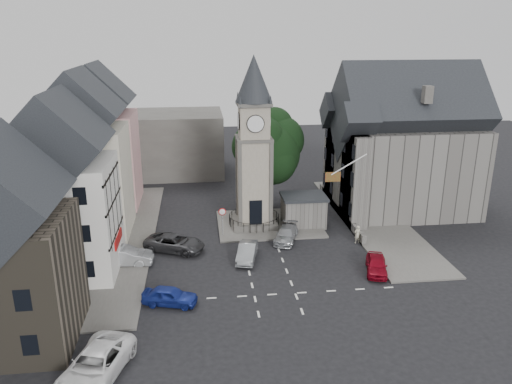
{
  "coord_description": "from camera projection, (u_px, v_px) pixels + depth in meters",
  "views": [
    {
      "loc": [
        -5.11,
        -37.23,
        18.43
      ],
      "look_at": [
        -0.15,
        5.0,
        4.42
      ],
      "focal_mm": 35.0,
      "sensor_mm": 36.0,
      "label": 1
    }
  ],
  "objects": [
    {
      "name": "terrace_tudor",
      "position": [
        63.0,
        198.0,
        37.8
      ],
      "size": [
        8.1,
        7.6,
        12.0
      ],
      "color": "silver",
      "rests_on": "ground"
    },
    {
      "name": "stone_shelter",
      "position": [
        303.0,
        210.0,
        48.58
      ],
      "size": [
        4.3,
        3.3,
        3.08
      ],
      "color": "#5C5955",
      "rests_on": "ground"
    },
    {
      "name": "pedestrian",
      "position": [
        357.0,
        234.0,
        44.68
      ],
      "size": [
        0.68,
        0.51,
        1.67
      ],
      "primitive_type": "imported",
      "rotation": [
        0.0,
        0.0,
        3.34
      ],
      "color": "beige",
      "rests_on": "ground"
    },
    {
      "name": "car_east_red",
      "position": [
        376.0,
        265.0,
        39.36
      ],
      "size": [
        2.58,
        4.17,
        1.33
      ],
      "primitive_type": "imported",
      "rotation": [
        0.0,
        0.0,
        -0.28
      ],
      "color": "maroon",
      "rests_on": "ground"
    },
    {
      "name": "central_island",
      "position": [
        269.0,
        224.0,
        49.14
      ],
      "size": [
        10.0,
        8.0,
        0.16
      ],
      "primitive_type": "cube",
      "color": "#595651",
      "rests_on": "ground"
    },
    {
      "name": "ground",
      "position": [
        265.0,
        261.0,
        41.45
      ],
      "size": [
        120.0,
        120.0,
        0.0
      ],
      "primitive_type": "plane",
      "color": "black",
      "rests_on": "ground"
    },
    {
      "name": "backdrop_west",
      "position": [
        146.0,
        144.0,
        65.29
      ],
      "size": [
        20.0,
        10.0,
        8.0
      ],
      "primitive_type": "cube",
      "color": "#4C4944",
      "rests_on": "ground"
    },
    {
      "name": "building_sw_stone",
      "position": [
        0.0,
        261.0,
        29.41
      ],
      "size": [
        8.6,
        7.6,
        10.4
      ],
      "color": "#3F392F",
      "rests_on": "ground"
    },
    {
      "name": "east_building",
      "position": [
        400.0,
        152.0,
        51.6
      ],
      "size": [
        14.4,
        11.4,
        12.6
      ],
      "color": "#5C5955",
      "rests_on": "ground"
    },
    {
      "name": "terrace_cream",
      "position": [
        84.0,
        165.0,
        45.23
      ],
      "size": [
        8.1,
        7.6,
        12.8
      ],
      "color": "beige",
      "rests_on": "ground"
    },
    {
      "name": "car_west_grey",
      "position": [
        175.0,
        243.0,
        43.17
      ],
      "size": [
        5.75,
        4.21,
        1.45
      ],
      "primitive_type": "imported",
      "rotation": [
        0.0,
        0.0,
        1.18
      ],
      "color": "#343437",
      "rests_on": "ground"
    },
    {
      "name": "pavement_west",
      "position": [
        121.0,
        239.0,
        45.71
      ],
      "size": [
        6.0,
        30.0,
        0.14
      ],
      "primitive_type": "cube",
      "color": "#595651",
      "rests_on": "ground"
    },
    {
      "name": "terrace_pink",
      "position": [
        100.0,
        146.0,
        52.77
      ],
      "size": [
        8.1,
        7.6,
        12.8
      ],
      "color": "#D69399",
      "rests_on": "ground"
    },
    {
      "name": "car_island_east",
      "position": [
        286.0,
        234.0,
        45.28
      ],
      "size": [
        3.12,
        4.59,
        1.23
      ],
      "primitive_type": "imported",
      "rotation": [
        0.0,
        0.0,
        -0.36
      ],
      "color": "#9DA0A4",
      "rests_on": "ground"
    },
    {
      "name": "warning_sign_post",
      "position": [
        222.0,
        217.0,
        45.59
      ],
      "size": [
        0.7,
        0.19,
        2.85
      ],
      "color": "black",
      "rests_on": "ground"
    },
    {
      "name": "car_west_silver",
      "position": [
        124.0,
        256.0,
        40.6
      ],
      "size": [
        4.77,
        1.92,
        1.54
      ],
      "primitive_type": "imported",
      "rotation": [
        0.0,
        0.0,
        1.51
      ],
      "color": "#9FA2A6",
      "rests_on": "ground"
    },
    {
      "name": "pavement_east",
      "position": [
        372.0,
        219.0,
        50.31
      ],
      "size": [
        6.0,
        26.0,
        0.14
      ],
      "primitive_type": "cube",
      "color": "#595651",
      "rests_on": "ground"
    },
    {
      "name": "flagpole",
      "position": [
        349.0,
        164.0,
        43.92
      ],
      "size": [
        3.68,
        0.1,
        2.74
      ],
      "color": "white",
      "rests_on": "ground"
    },
    {
      "name": "east_boundary_wall",
      "position": [
        340.0,
        210.0,
        51.77
      ],
      "size": [
        0.4,
        16.0,
        0.9
      ],
      "primitive_type": "cube",
      "color": "#5C5955",
      "rests_on": "ground"
    },
    {
      "name": "van_sw_white",
      "position": [
        95.0,
        365.0,
        27.4
      ],
      "size": [
        4.25,
        6.34,
        1.62
      ],
      "primitive_type": "imported",
      "rotation": [
        0.0,
        0.0,
        -0.29
      ],
      "color": "white",
      "rests_on": "ground"
    },
    {
      "name": "town_tree",
      "position": [
        268.0,
        144.0,
        51.76
      ],
      "size": [
        7.2,
        7.2,
        10.8
      ],
      "color": "black",
      "rests_on": "ground"
    },
    {
      "name": "clock_tower",
      "position": [
        254.0,
        144.0,
        46.45
      ],
      "size": [
        4.86,
        4.86,
        16.25
      ],
      "color": "#4C4944",
      "rests_on": "ground"
    },
    {
      "name": "road_markings",
      "position": [
        275.0,
        294.0,
        36.26
      ],
      "size": [
        20.0,
        8.0,
        0.01
      ],
      "primitive_type": "cube",
      "color": "silver",
      "rests_on": "ground"
    },
    {
      "name": "car_west_blue",
      "position": [
        170.0,
        296.0,
        34.76
      ],
      "size": [
        4.13,
        2.49,
        1.31
      ],
      "primitive_type": "imported",
      "rotation": [
        0.0,
        0.0,
        1.31
      ],
      "color": "navy",
      "rests_on": "ground"
    },
    {
      "name": "car_island_silver",
      "position": [
        247.0,
        252.0,
        41.56
      ],
      "size": [
        2.3,
        4.27,
        1.34
      ],
      "primitive_type": "imported",
      "rotation": [
        0.0,
        0.0,
        -0.23
      ],
      "color": "#92979A",
      "rests_on": "ground"
    }
  ]
}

